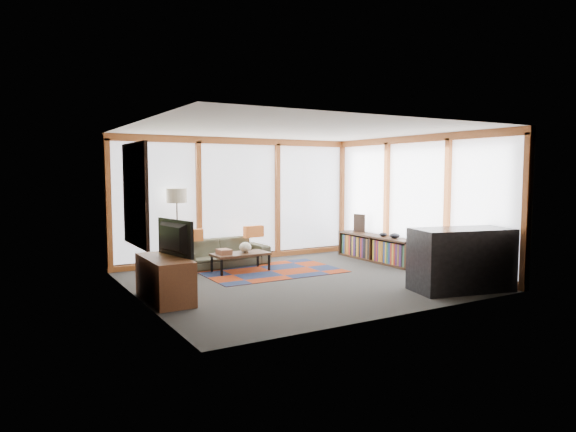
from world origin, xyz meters
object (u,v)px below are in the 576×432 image
bookshelf (376,248)px  television (169,238)px  tv_console (165,279)px  bar_counter (461,259)px  floor_lamp (177,229)px  coffee_table (241,262)px  sofa (222,253)px

bookshelf → television: size_ratio=2.31×
tv_console → bar_counter: bar_counter is taller
floor_lamp → television: bearing=-110.8°
coffee_table → television: (-1.79, -1.39, 0.74)m
television → bar_counter: bearing=-125.0°
tv_console → television: 0.60m
bookshelf → bar_counter: bearing=-101.9°
television → bar_counter: (4.19, -1.78, -0.42)m
sofa → floor_lamp: size_ratio=1.19×
sofa → bar_counter: (2.48, -3.86, 0.22)m
bookshelf → sofa: bearing=160.2°
coffee_table → tv_console: bearing=-142.8°
coffee_table → tv_console: size_ratio=0.83×
floor_lamp → coffee_table: bearing=-42.5°
coffee_table → bar_counter: size_ratio=0.68×
floor_lamp → bar_counter: size_ratio=1.00×
bar_counter → television: bearing=170.3°
floor_lamp → bar_counter: bearing=-50.4°
sofa → floor_lamp: (-0.85, 0.17, 0.51)m
coffee_table → tv_console: tv_console is taller
tv_console → bar_counter: 4.63m
sofa → coffee_table: size_ratio=1.75×
coffee_table → tv_console: (-1.89, -1.43, 0.14)m
bookshelf → television: bearing=-168.4°
coffee_table → bar_counter: bearing=-53.0°
coffee_table → bar_counter: (2.39, -3.17, 0.32)m
floor_lamp → sofa: bearing=-11.4°
tv_console → television: bearing=25.8°
floor_lamp → bookshelf: floor_lamp is taller
floor_lamp → coffee_table: floor_lamp is taller
sofa → television: (-1.71, -2.08, 0.64)m
floor_lamp → bar_counter: 5.24m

